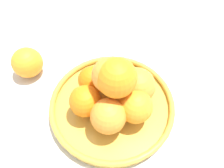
{
  "coord_description": "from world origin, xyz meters",
  "views": [
    {
      "loc": [
        0.22,
        0.15,
        0.47
      ],
      "look_at": [
        0.0,
        0.0,
        0.1
      ],
      "focal_mm": 35.0,
      "sensor_mm": 36.0,
      "label": 1
    }
  ],
  "objects": [
    {
      "name": "orange_pile",
      "position": [
        -0.0,
        0.01,
        0.09
      ],
      "size": [
        0.18,
        0.19,
        0.14
      ],
      "color": "orange",
      "rests_on": "fruit_bowl"
    },
    {
      "name": "stray_orange",
      "position": [
        0.03,
        -0.25,
        0.04
      ],
      "size": [
        0.08,
        0.08,
        0.08
      ],
      "primitive_type": "sphere",
      "color": "orange",
      "rests_on": "ground_plane"
    },
    {
      "name": "ground_plane",
      "position": [
        0.0,
        0.0,
        0.0
      ],
      "size": [
        4.0,
        4.0,
        0.0
      ],
      "primitive_type": "plane",
      "color": "beige"
    },
    {
      "name": "fruit_bowl",
      "position": [
        0.0,
        0.0,
        0.02
      ],
      "size": [
        0.3,
        0.3,
        0.03
      ],
      "color": "gold",
      "rests_on": "ground_plane"
    }
  ]
}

